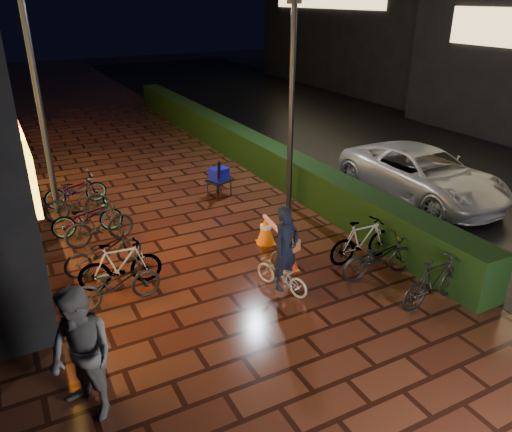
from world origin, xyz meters
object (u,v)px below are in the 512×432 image
bystander_person (82,355)px  van (423,174)px  traffic_barrier (276,241)px  cyclist (284,261)px  cart_assembly (219,176)px

bystander_person → van: bearing=82.4°
bystander_person → traffic_barrier: 5.10m
cyclist → bystander_person: bearing=-159.9°
bystander_person → cyclist: 4.00m
bystander_person → cart_assembly: bystander_person is taller
traffic_barrier → bystander_person: bearing=-148.6°
bystander_person → van: (9.41, 3.67, -0.26)m
cyclist → traffic_barrier: size_ratio=1.06×
van → traffic_barrier: 5.21m
bystander_person → cart_assembly: (4.63, 6.28, -0.34)m
traffic_barrier → cart_assembly: bearing=85.2°
cyclist → cart_assembly: cyclist is taller
bystander_person → traffic_barrier: (4.32, 2.63, -0.61)m
van → cyclist: 6.12m
cyclist → cart_assembly: (0.88, 4.91, -0.04)m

